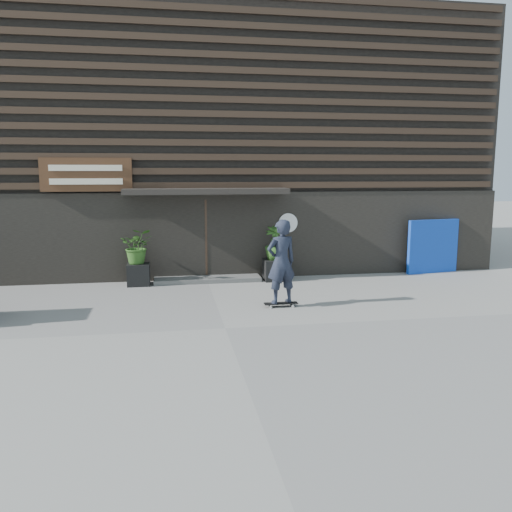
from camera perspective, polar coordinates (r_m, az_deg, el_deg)
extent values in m
plane|color=gray|center=(10.48, -3.38, -7.90)|extent=(80.00, 80.00, 0.00)
cube|color=#50504D|center=(14.91, -5.33, -2.52)|extent=(3.00, 0.80, 0.12)
cube|color=black|center=(14.65, -12.72, -1.96)|extent=(0.60, 0.60, 0.60)
imported|color=#2D591E|center=(14.52, -12.82, 1.06)|extent=(0.86, 0.75, 0.96)
cube|color=black|center=(14.92, 2.01, -1.53)|extent=(0.60, 0.60, 0.60)
imported|color=#2D591E|center=(14.80, 2.03, 1.43)|extent=(0.54, 0.54, 0.96)
cube|color=#0D37B4|center=(16.85, 18.78, 1.00)|extent=(1.74, 0.42, 1.64)
cube|color=black|center=(20.01, -6.71, 11.78)|extent=(18.00, 10.00, 8.00)
cube|color=black|center=(15.05, -5.50, 2.18)|extent=(18.00, 0.12, 2.50)
cube|color=#38281E|center=(14.88, -5.56, 7.70)|extent=(17.60, 0.08, 0.18)
cube|color=#38281E|center=(14.88, -5.59, 9.21)|extent=(17.60, 0.08, 0.18)
cube|color=#38281E|center=(14.88, -5.61, 10.72)|extent=(17.60, 0.08, 0.18)
cube|color=#38281E|center=(14.90, -5.64, 12.23)|extent=(17.60, 0.08, 0.18)
cube|color=#38281E|center=(14.93, -5.66, 13.73)|extent=(17.60, 0.08, 0.18)
cube|color=#38281E|center=(14.96, -5.68, 15.23)|extent=(17.60, 0.08, 0.18)
cube|color=#38281E|center=(15.01, -5.71, 16.72)|extent=(17.60, 0.08, 0.18)
cube|color=#38281E|center=(15.06, -5.73, 18.20)|extent=(17.60, 0.08, 0.18)
cube|color=#38281E|center=(15.13, -5.76, 19.67)|extent=(17.60, 0.08, 0.18)
cube|color=#38281E|center=(15.21, -5.79, 21.12)|extent=(17.60, 0.08, 0.18)
cube|color=#38281E|center=(15.29, -5.81, 22.56)|extent=(17.60, 0.08, 0.18)
cube|color=#38281E|center=(15.39, -5.84, 23.98)|extent=(17.60, 0.08, 0.18)
cube|color=#38281E|center=(15.49, -5.86, 25.38)|extent=(17.60, 0.08, 0.18)
cube|color=black|center=(14.51, -5.45, 7.07)|extent=(4.50, 1.00, 0.15)
cube|color=black|center=(15.22, -5.53, 1.88)|extent=(2.40, 0.30, 2.30)
cube|color=#38281E|center=(15.04, -5.48, 1.79)|extent=(0.06, 0.10, 2.30)
cube|color=#472B19|center=(14.91, -18.05, 8.45)|extent=(2.40, 0.10, 0.90)
cube|color=beige|center=(14.84, -18.13, 9.14)|extent=(1.90, 0.02, 0.16)
cube|color=beige|center=(14.84, -18.06, 7.76)|extent=(1.90, 0.02, 0.16)
cylinder|color=white|center=(15.29, 3.53, 3.64)|extent=(0.56, 0.03, 0.56)
cube|color=black|center=(12.06, 2.75, -5.19)|extent=(0.78, 0.20, 0.02)
cylinder|color=beige|center=(11.92, 1.62, -5.63)|extent=(0.06, 0.03, 0.06)
cylinder|color=#B9BAB4|center=(12.11, 1.43, -5.39)|extent=(0.06, 0.03, 0.06)
cylinder|color=beige|center=(12.03, 4.06, -5.51)|extent=(0.06, 0.03, 0.06)
cylinder|color=#A3A39E|center=(12.22, 3.84, -5.27)|extent=(0.06, 0.03, 0.06)
imported|color=#1A1F2E|center=(11.85, 2.78, -0.62)|extent=(0.80, 0.62, 1.93)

